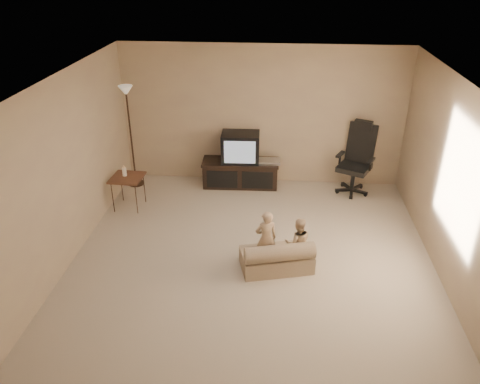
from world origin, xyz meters
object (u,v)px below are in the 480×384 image
Objects in this scene: side_table at (127,178)px; child_sofa at (277,258)px; toddler_left at (266,239)px; office_chair at (356,168)px; floor_lamp at (128,114)px; toddler_right at (298,243)px; tv_stand at (241,164)px.

side_table is 2.96m from child_sofa.
office_chair is at bearing -139.15° from toddler_left.
toddler_right is at bearing -38.06° from floor_lamp.
floor_lamp is at bearing -177.79° from tv_stand.
floor_lamp is at bearing -152.34° from office_chair.
side_table is 2.75m from toddler_left.
toddler_left is (2.34, -1.43, -0.13)m from side_table.
floor_lamp reaches higher than side_table.
child_sofa is (2.65, -2.40, -1.16)m from floor_lamp.
office_chair reaches higher than tv_stand.
office_chair is 1.74× the size of toddler_right.
toddler_right is at bearing -87.61° from office_chair.
side_table is 1.03× the size of toddler_right.
floor_lamp reaches higher than office_chair.
office_chair is 2.79m from toddler_left.
toddler_right is at bearing -69.85° from tv_stand.
floor_lamp is 2.50× the size of toddler_right.
side_table is 0.41× the size of floor_lamp.
office_chair is 2.58m from toddler_right.
side_table is 3.12m from toddler_right.
tv_stand is 2.06m from side_table.
tv_stand reaches higher than toddler_left.
floor_lamp is at bearing -59.47° from toddler_left.
child_sofa is (2.50, -1.54, -0.35)m from side_table.
toddler_right is (0.27, 0.12, 0.18)m from child_sofa.
office_chair reaches higher than side_table.
office_chair is at bearing -120.61° from toddler_right.
tv_stand is 1.11× the size of office_chair.
tv_stand is 1.87× the size of side_table.
floor_lamp is 2.22× the size of toddler_left.
floor_lamp is at bearing 99.62° from side_table.
office_chair reaches higher than toddler_left.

